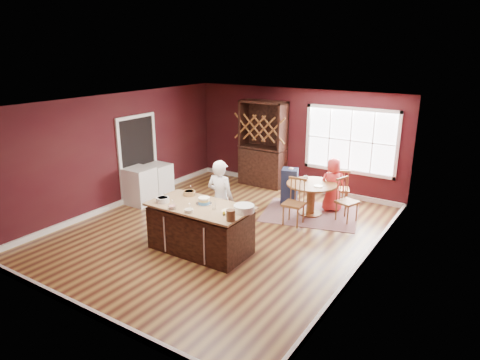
{
  "coord_description": "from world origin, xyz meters",
  "views": [
    {
      "loc": [
        4.84,
        -6.76,
        3.73
      ],
      "look_at": [
        0.19,
        0.43,
        1.05
      ],
      "focal_mm": 32.0,
      "sensor_mm": 36.0,
      "label": 1
    }
  ],
  "objects_px": {
    "toddler": "(289,172)",
    "dryer": "(158,180)",
    "dining_table": "(311,192)",
    "kitchen_island": "(200,229)",
    "chair_east": "(347,200)",
    "chair_south": "(294,202)",
    "layer_cake": "(204,201)",
    "seated_woman": "(333,185)",
    "hutch": "(263,144)",
    "washer": "(140,186)",
    "high_chair": "(289,186)",
    "chair_north": "(340,187)",
    "baker": "(221,199)"
  },
  "relations": [
    {
      "from": "chair_east",
      "to": "chair_south",
      "type": "distance_m",
      "value": 1.22
    },
    {
      "from": "dining_table",
      "to": "seated_woman",
      "type": "bearing_deg",
      "value": 57.1
    },
    {
      "from": "high_chair",
      "to": "chair_south",
      "type": "bearing_deg",
      "value": -78.63
    },
    {
      "from": "baker",
      "to": "chair_south",
      "type": "bearing_deg",
      "value": -127.06
    },
    {
      "from": "hutch",
      "to": "washer",
      "type": "relative_size",
      "value": 2.58
    },
    {
      "from": "kitchen_island",
      "to": "washer",
      "type": "xyz_separation_m",
      "value": [
        -2.83,
        1.22,
        0.02
      ]
    },
    {
      "from": "chair_south",
      "to": "chair_north",
      "type": "bearing_deg",
      "value": 70.6
    },
    {
      "from": "washer",
      "to": "chair_north",
      "type": "bearing_deg",
      "value": 30.11
    },
    {
      "from": "baker",
      "to": "chair_north",
      "type": "xyz_separation_m",
      "value": [
        1.43,
        2.95,
        -0.32
      ]
    },
    {
      "from": "dining_table",
      "to": "seated_woman",
      "type": "distance_m",
      "value": 0.6
    },
    {
      "from": "hutch",
      "to": "dryer",
      "type": "distance_m",
      "value": 3.0
    },
    {
      "from": "dining_table",
      "to": "high_chair",
      "type": "height_order",
      "value": "high_chair"
    },
    {
      "from": "layer_cake",
      "to": "chair_east",
      "type": "height_order",
      "value": "layer_cake"
    },
    {
      "from": "dining_table",
      "to": "kitchen_island",
      "type": "bearing_deg",
      "value": -109.35
    },
    {
      "from": "high_chair",
      "to": "washer",
      "type": "height_order",
      "value": "high_chair"
    },
    {
      "from": "chair_east",
      "to": "toddler",
      "type": "relative_size",
      "value": 3.81
    },
    {
      "from": "kitchen_island",
      "to": "high_chair",
      "type": "xyz_separation_m",
      "value": [
        0.28,
        3.18,
        0.03
      ]
    },
    {
      "from": "layer_cake",
      "to": "dryer",
      "type": "distance_m",
      "value": 3.4
    },
    {
      "from": "washer",
      "to": "dryer",
      "type": "xyz_separation_m",
      "value": [
        0.0,
        0.64,
        -0.03
      ]
    },
    {
      "from": "layer_cake",
      "to": "kitchen_island",
      "type": "bearing_deg",
      "value": -103.25
    },
    {
      "from": "kitchen_island",
      "to": "chair_east",
      "type": "relative_size",
      "value": 1.96
    },
    {
      "from": "chair_north",
      "to": "washer",
      "type": "bearing_deg",
      "value": 6.1
    },
    {
      "from": "toddler",
      "to": "washer",
      "type": "bearing_deg",
      "value": -147.34
    },
    {
      "from": "chair_east",
      "to": "dryer",
      "type": "distance_m",
      "value": 4.78
    },
    {
      "from": "toddler",
      "to": "chair_north",
      "type": "bearing_deg",
      "value": 22.56
    },
    {
      "from": "kitchen_island",
      "to": "toddler",
      "type": "height_order",
      "value": "toddler"
    },
    {
      "from": "baker",
      "to": "seated_woman",
      "type": "bearing_deg",
      "value": -119.46
    },
    {
      "from": "dryer",
      "to": "dining_table",
      "type": "bearing_deg",
      "value": 14.4
    },
    {
      "from": "chair_south",
      "to": "dryer",
      "type": "relative_size",
      "value": 1.21
    },
    {
      "from": "chair_south",
      "to": "seated_woman",
      "type": "xyz_separation_m",
      "value": [
        0.39,
        1.25,
        0.12
      ]
    },
    {
      "from": "layer_cake",
      "to": "high_chair",
      "type": "height_order",
      "value": "layer_cake"
    },
    {
      "from": "layer_cake",
      "to": "hutch",
      "type": "height_order",
      "value": "hutch"
    },
    {
      "from": "dining_table",
      "to": "hutch",
      "type": "distance_m",
      "value": 2.52
    },
    {
      "from": "chair_south",
      "to": "dryer",
      "type": "bearing_deg",
      "value": -179.39
    },
    {
      "from": "seated_woman",
      "to": "baker",
      "type": "bearing_deg",
      "value": 29.25
    },
    {
      "from": "chair_south",
      "to": "washer",
      "type": "relative_size",
      "value": 1.14
    },
    {
      "from": "chair_south",
      "to": "washer",
      "type": "xyz_separation_m",
      "value": [
        -3.75,
        -0.87,
        -0.06
      ]
    },
    {
      "from": "kitchen_island",
      "to": "hutch",
      "type": "relative_size",
      "value": 0.83
    },
    {
      "from": "baker",
      "to": "dryer",
      "type": "xyz_separation_m",
      "value": [
        -2.79,
        1.15,
        -0.38
      ]
    },
    {
      "from": "toddler",
      "to": "washer",
      "type": "distance_m",
      "value": 3.67
    },
    {
      "from": "layer_cake",
      "to": "seated_woman",
      "type": "distance_m",
      "value": 3.5
    },
    {
      "from": "kitchen_island",
      "to": "dryer",
      "type": "height_order",
      "value": "kitchen_island"
    },
    {
      "from": "chair_south",
      "to": "hutch",
      "type": "distance_m",
      "value": 2.94
    },
    {
      "from": "dining_table",
      "to": "layer_cake",
      "type": "height_order",
      "value": "layer_cake"
    },
    {
      "from": "toddler",
      "to": "dryer",
      "type": "bearing_deg",
      "value": -156.59
    },
    {
      "from": "layer_cake",
      "to": "washer",
      "type": "distance_m",
      "value": 3.11
    },
    {
      "from": "seated_woman",
      "to": "hutch",
      "type": "bearing_deg",
      "value": -52.56
    },
    {
      "from": "chair_east",
      "to": "dryer",
      "type": "relative_size",
      "value": 1.15
    },
    {
      "from": "kitchen_island",
      "to": "hutch",
      "type": "xyz_separation_m",
      "value": [
        -1.05,
        4.16,
        0.73
      ]
    },
    {
      "from": "kitchen_island",
      "to": "seated_woman",
      "type": "height_order",
      "value": "seated_woman"
    }
  ]
}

